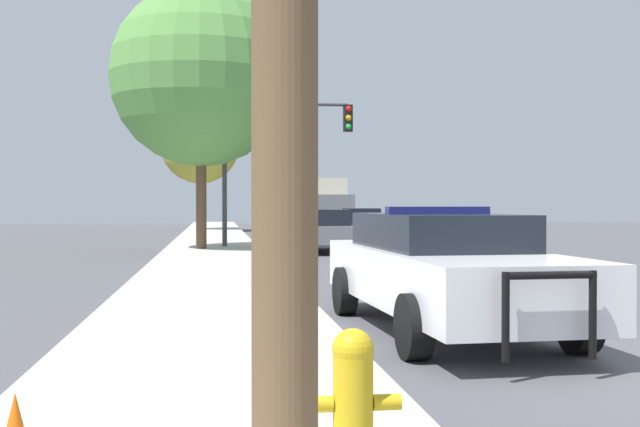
{
  "coord_description": "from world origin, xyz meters",
  "views": [
    {
      "loc": [
        -5.02,
        -6.7,
        1.55
      ],
      "look_at": [
        -1.47,
        20.33,
        1.2
      ],
      "focal_mm": 45.0,
      "sensor_mm": 36.0,
      "label": 1
    }
  ],
  "objects_px": {
    "traffic_light": "(278,141)",
    "car_background_midblock": "(318,229)",
    "fire_hydrant": "(353,397)",
    "box_truck": "(323,202)",
    "tree_sidewalk_far": "(200,145)",
    "police_car": "(443,268)",
    "car_background_distant": "(297,217)",
    "car_background_oncoming": "(362,222)",
    "tree_sidewalk_mid": "(201,76)"
  },
  "relations": [
    {
      "from": "police_car",
      "to": "fire_hydrant",
      "type": "height_order",
      "value": "police_car"
    },
    {
      "from": "fire_hydrant",
      "to": "tree_sidewalk_mid",
      "type": "xyz_separation_m",
      "value": [
        -1.13,
        21.25,
        4.99
      ]
    },
    {
      "from": "car_background_midblock",
      "to": "car_background_oncoming",
      "type": "height_order",
      "value": "car_background_midblock"
    },
    {
      "from": "traffic_light",
      "to": "car_background_oncoming",
      "type": "height_order",
      "value": "traffic_light"
    },
    {
      "from": "fire_hydrant",
      "to": "box_truck",
      "type": "distance_m",
      "value": 47.33
    },
    {
      "from": "car_background_midblock",
      "to": "car_background_distant",
      "type": "height_order",
      "value": "car_background_midblock"
    },
    {
      "from": "car_background_midblock",
      "to": "tree_sidewalk_far",
      "type": "xyz_separation_m",
      "value": [
        -4.06,
        19.02,
        4.04
      ]
    },
    {
      "from": "fire_hydrant",
      "to": "tree_sidewalk_mid",
      "type": "bearing_deg",
      "value": 93.05
    },
    {
      "from": "tree_sidewalk_far",
      "to": "car_background_distant",
      "type": "bearing_deg",
      "value": 34.49
    },
    {
      "from": "car_background_distant",
      "to": "traffic_light",
      "type": "bearing_deg",
      "value": -99.09
    },
    {
      "from": "traffic_light",
      "to": "police_car",
      "type": "bearing_deg",
      "value": -87.83
    },
    {
      "from": "car_background_midblock",
      "to": "car_background_distant",
      "type": "bearing_deg",
      "value": 82.13
    },
    {
      "from": "car_background_oncoming",
      "to": "box_truck",
      "type": "bearing_deg",
      "value": -89.23
    },
    {
      "from": "fire_hydrant",
      "to": "box_truck",
      "type": "xyz_separation_m",
      "value": [
        6.22,
        46.91,
        1.12
      ]
    },
    {
      "from": "traffic_light",
      "to": "car_background_oncoming",
      "type": "relative_size",
      "value": 1.04
    },
    {
      "from": "car_background_midblock",
      "to": "box_truck",
      "type": "bearing_deg",
      "value": 78.23
    },
    {
      "from": "fire_hydrant",
      "to": "car_background_oncoming",
      "type": "xyz_separation_m",
      "value": [
        6.07,
        32.57,
        0.16
      ]
    },
    {
      "from": "car_background_oncoming",
      "to": "traffic_light",
      "type": "bearing_deg",
      "value": 66.42
    },
    {
      "from": "car_background_distant",
      "to": "car_background_oncoming",
      "type": "bearing_deg",
      "value": -82.64
    },
    {
      "from": "car_background_midblock",
      "to": "box_truck",
      "type": "relative_size",
      "value": 0.59
    },
    {
      "from": "police_car",
      "to": "car_background_oncoming",
      "type": "relative_size",
      "value": 1.17
    },
    {
      "from": "fire_hydrant",
      "to": "car_background_oncoming",
      "type": "height_order",
      "value": "car_background_oncoming"
    },
    {
      "from": "police_car",
      "to": "traffic_light",
      "type": "height_order",
      "value": "traffic_light"
    },
    {
      "from": "tree_sidewalk_far",
      "to": "car_background_midblock",
      "type": "bearing_deg",
      "value": -77.94
    },
    {
      "from": "police_car",
      "to": "tree_sidewalk_far",
      "type": "height_order",
      "value": "tree_sidewalk_far"
    },
    {
      "from": "fire_hydrant",
      "to": "traffic_light",
      "type": "relative_size",
      "value": 0.16
    },
    {
      "from": "car_background_midblock",
      "to": "car_background_oncoming",
      "type": "bearing_deg",
      "value": 69.18
    },
    {
      "from": "tree_sidewalk_far",
      "to": "tree_sidewalk_mid",
      "type": "relative_size",
      "value": 0.83
    },
    {
      "from": "tree_sidewalk_far",
      "to": "tree_sidewalk_mid",
      "type": "xyz_separation_m",
      "value": [
        0.38,
        -18.95,
        0.76
      ]
    },
    {
      "from": "car_background_midblock",
      "to": "car_background_distant",
      "type": "relative_size",
      "value": 1.11
    },
    {
      "from": "police_car",
      "to": "car_background_oncoming",
      "type": "xyz_separation_m",
      "value": [
        4.02,
        27.22,
        -0.06
      ]
    },
    {
      "from": "traffic_light",
      "to": "box_truck",
      "type": "height_order",
      "value": "traffic_light"
    },
    {
      "from": "police_car",
      "to": "box_truck",
      "type": "distance_m",
      "value": 41.78
    },
    {
      "from": "police_car",
      "to": "traffic_light",
      "type": "bearing_deg",
      "value": -90.52
    },
    {
      "from": "traffic_light",
      "to": "car_background_distant",
      "type": "height_order",
      "value": "traffic_light"
    },
    {
      "from": "car_background_midblock",
      "to": "tree_sidewalk_mid",
      "type": "distance_m",
      "value": 6.05
    },
    {
      "from": "car_background_distant",
      "to": "tree_sidewalk_mid",
      "type": "distance_m",
      "value": 24.01
    },
    {
      "from": "fire_hydrant",
      "to": "car_background_distant",
      "type": "xyz_separation_m",
      "value": [
        4.24,
        44.15,
        0.18
      ]
    },
    {
      "from": "box_truck",
      "to": "tree_sidewalk_mid",
      "type": "bearing_deg",
      "value": 71.91
    },
    {
      "from": "police_car",
      "to": "car_background_distant",
      "type": "xyz_separation_m",
      "value": [
        2.2,
        38.8,
        -0.04
      ]
    },
    {
      "from": "traffic_light",
      "to": "car_background_midblock",
      "type": "bearing_deg",
      "value": -49.34
    },
    {
      "from": "traffic_light",
      "to": "car_background_oncoming",
      "type": "xyz_separation_m",
      "value": [
        4.68,
        10.04,
        -2.93
      ]
    },
    {
      "from": "police_car",
      "to": "car_background_distant",
      "type": "height_order",
      "value": "police_car"
    },
    {
      "from": "car_background_midblock",
      "to": "car_background_distant",
      "type": "xyz_separation_m",
      "value": [
        1.69,
        22.98,
        -0.01
      ]
    },
    {
      "from": "car_background_oncoming",
      "to": "box_truck",
      "type": "distance_m",
      "value": 14.38
    },
    {
      "from": "car_background_oncoming",
      "to": "police_car",
      "type": "bearing_deg",
      "value": 82.97
    },
    {
      "from": "car_background_midblock",
      "to": "tree_sidewalk_mid",
      "type": "xyz_separation_m",
      "value": [
        -3.68,
        0.07,
        4.8
      ]
    },
    {
      "from": "box_truck",
      "to": "tree_sidewalk_far",
      "type": "distance_m",
      "value": 10.7
    },
    {
      "from": "car_background_oncoming",
      "to": "box_truck",
      "type": "height_order",
      "value": "box_truck"
    },
    {
      "from": "traffic_light",
      "to": "box_truck",
      "type": "relative_size",
      "value": 0.63
    }
  ]
}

